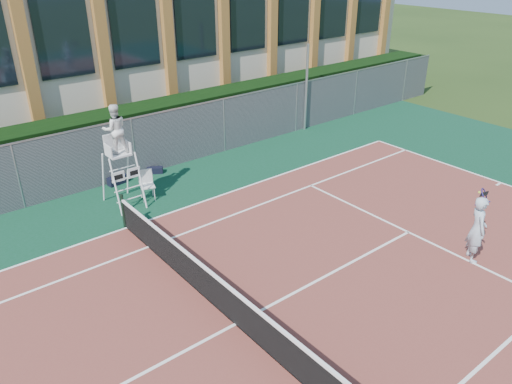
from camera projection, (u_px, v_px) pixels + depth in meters
ground at (236, 325)px, 11.22m from camera, size 120.00×120.00×0.00m
apron at (211, 303)px, 11.92m from camera, size 36.00×20.00×0.01m
tennis_court at (236, 324)px, 11.21m from camera, size 23.77×10.97×0.02m
tennis_net at (235, 306)px, 10.98m from camera, size 0.10×11.30×1.10m
fence at (80, 162)px, 16.88m from camera, size 40.00×0.06×2.20m
hedge at (67, 152)px, 17.72m from camera, size 40.00×1.40×2.20m
steel_pole at (306, 88)px, 22.33m from camera, size 0.12×0.12×3.88m
umpire_chair at (115, 132)px, 15.41m from camera, size 0.95×1.46×3.41m
plastic_chair at (146, 182)px, 16.61m from camera, size 0.58×0.58×1.00m
sports_bag_near at (117, 180)px, 17.80m from camera, size 0.73×0.37×0.30m
sports_bag_far at (155, 170)px, 18.65m from camera, size 0.63×0.52×0.23m
tennis_player at (477, 229)px, 13.14m from camera, size 1.08×0.86×1.87m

